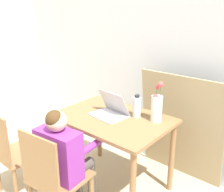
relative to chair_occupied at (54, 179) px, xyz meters
The scene contains 9 objects.
wall_back 1.60m from the chair_occupied, 86.14° to the left, with size 6.40×0.05×2.50m.
dining_table 0.70m from the chair_occupied, 88.45° to the left, with size 1.02×0.72×0.73m.
chair_occupied is the anchor object (origin of this frame).
chair_spare 0.58m from the chair_occupied, behind, with size 0.41×0.41×0.86m.
person_seated 0.20m from the chair_occupied, 95.69° to the left, with size 0.40×0.45×0.99m.
laptop 0.78m from the chair_occupied, 92.10° to the left, with size 0.34×0.27×0.23m.
flower_vase 1.02m from the chair_occupied, 67.19° to the left, with size 0.10×0.10×0.36m.
water_bottle 0.93m from the chair_occupied, 77.90° to the left, with size 0.08×0.08×0.21m.
cardboard_panel 1.31m from the chair_occupied, 71.26° to the left, with size 0.86×0.17×1.09m.
Camera 1 is at (1.33, -0.14, 1.70)m, focal length 42.00 mm.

